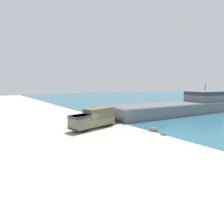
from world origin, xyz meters
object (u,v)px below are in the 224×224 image
landing_craft (181,105)px  moored_boat_b (198,100)px  cargo_crate (75,123)px  soldier_on_ramp (86,120)px  military_truck (93,118)px

landing_craft → moored_boat_b: bearing=119.9°
cargo_crate → soldier_on_ramp: bearing=63.1°
moored_boat_b → landing_craft: bearing=123.4°
landing_craft → soldier_on_ramp: 26.65m
military_truck → cargo_crate: bearing=-79.5°
moored_boat_b → cargo_crate: bearing=111.1°
military_truck → moored_boat_b: bearing=-177.3°
soldier_on_ramp → military_truck: bearing=-162.7°
landing_craft → military_truck: 26.75m
military_truck → moored_boat_b: military_truck is taller
moored_boat_b → cargo_crate: moored_boat_b is taller
cargo_crate → military_truck: bearing=21.6°
moored_boat_b → cargo_crate: (10.91, -62.51, -0.36)m
military_truck → landing_craft: bearing=171.2°
military_truck → moored_boat_b: (-14.97, 60.90, -0.96)m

